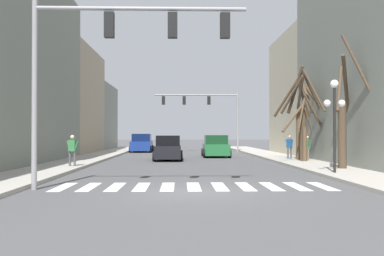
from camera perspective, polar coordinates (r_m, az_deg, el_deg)
The scene contains 17 objects.
ground_plane at distance 14.25m, azimuth 0.39°, elevation -8.14°, with size 240.00×240.00×0.00m, color #4C4C4F.
building_row_left at distance 33.19m, azimuth -20.65°, elevation 4.70°, with size 6.00×48.29×11.69m.
building_row_right at distance 28.69m, azimuth 22.96°, elevation 7.60°, with size 6.00×35.85×13.25m.
crosswalk_stripes at distance 15.68m, azimuth 0.21°, elevation -7.45°, with size 9.45×2.60×0.01m.
traffic_signal_near at distance 15.31m, azimuth -9.91°, elevation 10.27°, with size 7.08×0.28×6.39m.
traffic_signal_far at distance 44.68m, azimuth 1.81°, elevation 2.80°, with size 8.31×0.28×6.08m.
street_lamp_right_corner at distance 20.45m, azimuth 17.64°, elevation 2.61°, with size 0.95×0.36×4.03m.
car_parked_right_far at distance 35.33m, azimuth 3.03°, elevation -2.40°, with size 2.13×4.13×1.72m.
car_at_intersection at distance 44.96m, azimuth -6.40°, elevation -1.98°, with size 2.20×4.40×1.82m.
car_parked_right_mid at distance 31.04m, azimuth -3.04°, elevation -2.65°, with size 2.00×4.43×1.71m.
pedestrian_crossing_street at distance 29.10m, azimuth 14.42°, elevation -2.22°, with size 0.26×0.67×1.55m.
pedestrian_near_right_corner at distance 30.86m, azimuth 12.27°, elevation -2.10°, with size 0.64×0.40×1.58m.
pedestrian_on_right_sidewalk at distance 24.23m, azimuth -14.96°, elevation -2.43°, with size 0.69×0.30×1.62m.
street_tree_right_near at distance 28.80m, azimuth 13.89°, elevation 1.64°, with size 2.58×2.40×5.94m.
street_tree_right_far at distance 23.10m, azimuth 18.77°, elevation 1.36°, with size 2.03×3.34×6.56m.
street_tree_left_mid at distance 28.29m, azimuth 14.07°, elevation -0.17°, with size 2.86×1.18×4.12m.
street_tree_left_near at distance 30.35m, azimuth 13.61°, elevation 1.42°, with size 3.20×2.89×5.69m.
Camera 1 is at (-0.47, -14.12, 1.84)m, focal length 42.00 mm.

